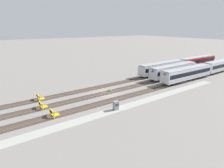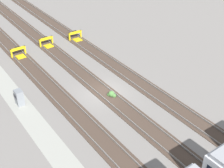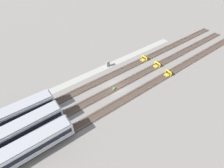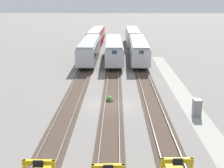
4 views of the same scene
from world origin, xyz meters
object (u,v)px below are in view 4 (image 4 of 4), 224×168
bumper_stop_middle_track (40,167)px  subway_car_front_row_right_inner (96,36)px  subway_car_front_row_leftmost (133,36)px  subway_car_front_row_left_inner (114,49)px  subway_car_front_row_centre (90,49)px  bumper_stop_nearest_track (176,165)px  weed_clump (110,99)px  electrical_cabinet (197,108)px  subway_car_front_row_rightmost (138,49)px

bumper_stop_middle_track → subway_car_front_row_right_inner: bearing=0.0°
subway_car_front_row_leftmost → bumper_stop_middle_track: 56.21m
subway_car_front_row_left_inner → subway_car_front_row_centre: same height
subway_car_front_row_left_inner → subway_car_front_row_centre: bearing=90.0°
bumper_stop_nearest_track → bumper_stop_middle_track: (-0.36, 8.45, 0.00)m
subway_car_front_row_leftmost → weed_clump: (-41.16, 4.41, -1.80)m
subway_car_front_row_right_inner → electrical_cabinet: size_ratio=11.29×
subway_car_front_row_right_inner → subway_car_front_row_rightmost: 20.60m
subway_car_front_row_right_inner → subway_car_front_row_centre: bearing=-179.8°
electrical_cabinet → bumper_stop_nearest_track: bearing=159.3°
subway_car_front_row_rightmost → weed_clump: size_ratio=19.62×
electrical_cabinet → weed_clump: bearing=63.5°
subway_car_front_row_left_inner → subway_car_front_row_right_inner: bearing=12.8°
subway_car_front_row_left_inner → weed_clump: bearing=179.4°
subway_car_front_row_right_inner → bumper_stop_middle_track: (-55.26, -0.04, -1.53)m
subway_car_front_row_centre → electrical_cabinet: bearing=-155.1°
bumper_stop_nearest_track → subway_car_front_row_right_inner: bearing=8.8°
subway_car_front_row_leftmost → bumper_stop_middle_track: subway_car_front_row_leftmost is taller
subway_car_front_row_left_inner → weed_clump: (-22.09, 0.23, -1.80)m
subway_car_front_row_rightmost → weed_clump: 22.62m
subway_car_front_row_left_inner → weed_clump: 22.17m
subway_car_front_row_rightmost → bumper_stop_middle_track: (-36.49, 8.47, -1.53)m
bumper_stop_middle_track → weed_clump: bearing=-15.5°
subway_car_front_row_leftmost → electrical_cabinet: subway_car_front_row_leftmost is taller
weed_clump → subway_car_front_row_centre: bearing=10.2°
subway_car_front_row_right_inner → bumper_stop_nearest_track: bearing=-171.2°
subway_car_front_row_left_inner → bumper_stop_middle_track: size_ratio=9.02×
bumper_stop_middle_track → weed_clump: bumper_stop_middle_track is taller
subway_car_front_row_leftmost → electrical_cabinet: 45.43m
subway_car_front_row_left_inner → electrical_cabinet: 27.41m
subway_car_front_row_centre → bumper_stop_nearest_track: size_ratio=8.97×
bumper_stop_middle_track → weed_clump: size_ratio=2.18×
subway_car_front_row_centre → subway_car_front_row_right_inner: (18.76, 0.06, 0.00)m
bumper_stop_nearest_track → subway_car_front_row_centre: bearing=13.1°
subway_car_front_row_centre → subway_car_front_row_right_inner: bearing=0.2°
subway_car_front_row_centre → subway_car_front_row_left_inner: bearing=-90.0°
subway_car_front_row_rightmost → electrical_cabinet: subway_car_front_row_rightmost is taller
subway_car_front_row_leftmost → bumper_stop_middle_track: size_ratio=9.00×
bumper_stop_middle_track → subway_car_front_row_rightmost: bearing=-13.1°
subway_car_front_row_centre → electrical_cabinet: 28.91m
electrical_cabinet → weed_clump: size_ratio=1.74×
subway_car_front_row_rightmost → weed_clump: subway_car_front_row_rightmost is taller
subway_car_front_row_left_inner → weed_clump: size_ratio=19.61×
subway_car_front_row_right_inner → bumper_stop_middle_track: bearing=-180.0°
subway_car_front_row_centre → electrical_cabinet: size_ratio=11.25×
subway_car_front_row_right_inner → bumper_stop_nearest_track: subway_car_front_row_right_inner is taller
subway_car_front_row_leftmost → subway_car_front_row_left_inner: 19.52m
subway_car_front_row_leftmost → bumper_stop_middle_track: bearing=171.4°
electrical_cabinet → subway_car_front_row_left_inner: bearing=16.9°
weed_clump → subway_car_front_row_leftmost: bearing=-6.1°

